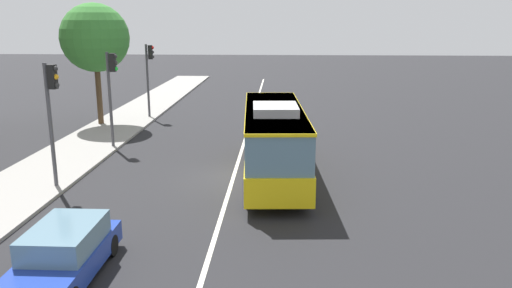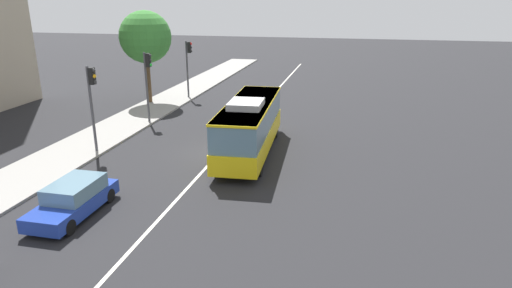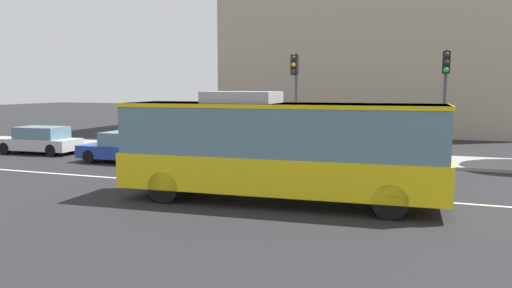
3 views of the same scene
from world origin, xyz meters
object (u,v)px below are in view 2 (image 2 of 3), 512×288
street_tree_kerbside_left (145,37)px  sedan_blue (74,199)px  transit_bus (250,124)px  traffic_light_far_corner (188,60)px  traffic_light_mid_block (92,95)px  traffic_light_near_corner (148,75)px

street_tree_kerbside_left → sedan_blue: bearing=-163.0°
transit_bus → sedan_blue: 10.87m
traffic_light_far_corner → traffic_light_mid_block: bearing=-95.3°
traffic_light_far_corner → street_tree_kerbside_left: street_tree_kerbside_left is taller
traffic_light_far_corner → street_tree_kerbside_left: size_ratio=0.66×
transit_bus → traffic_light_near_corner: bearing=57.7°
sedan_blue → traffic_light_far_corner: (22.68, 3.40, 2.84)m
sedan_blue → traffic_light_near_corner: traffic_light_near_corner is taller
transit_bus → traffic_light_mid_block: (-1.98, 8.86, 1.75)m
transit_bus → sedan_blue: size_ratio=2.25×
sedan_blue → street_tree_kerbside_left: bearing=-163.1°
sedan_blue → traffic_light_far_corner: size_ratio=0.87×
traffic_light_mid_block → traffic_light_far_corner: size_ratio=1.00×
traffic_light_mid_block → traffic_light_far_corner: same height
sedan_blue → traffic_light_near_corner: bearing=-167.3°
sedan_blue → traffic_light_mid_block: traffic_light_mid_block is taller
traffic_light_near_corner → traffic_light_far_corner: 8.57m
street_tree_kerbside_left → transit_bus: bearing=-132.8°
traffic_light_far_corner → transit_bus: bearing=-61.8°
sedan_blue → street_tree_kerbside_left: 21.60m
sedan_blue → street_tree_kerbside_left: size_ratio=0.57×
traffic_light_mid_block → street_tree_kerbside_left: street_tree_kerbside_left is taller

